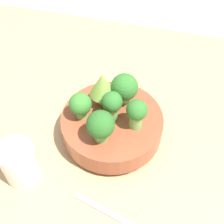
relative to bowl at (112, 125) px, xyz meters
name	(u,v)px	position (x,y,z in m)	size (l,w,h in m)	color
ground_plane	(101,136)	(-0.03, 0.02, -0.08)	(6.00, 6.00, 0.00)	beige
table	(101,132)	(-0.03, 0.02, -0.06)	(1.20, 0.88, 0.04)	tan
bowl	(112,125)	(0.00, 0.00, 0.00)	(0.23, 0.23, 0.07)	brown
broccoli_floret_left	(80,105)	(-0.07, -0.01, 0.06)	(0.05, 0.05, 0.06)	#7AB256
broccoli_floret_back	(124,88)	(0.01, 0.05, 0.07)	(0.06, 0.06, 0.08)	#7AB256
broccoli_floret_center	(112,104)	(0.00, 0.00, 0.07)	(0.05, 0.05, 0.08)	#6BA34C
romanesco_piece_far	(103,86)	(-0.03, 0.04, 0.08)	(0.06, 0.06, 0.09)	#7AB256
broccoli_floret_right	(137,113)	(0.05, -0.01, 0.07)	(0.04, 0.04, 0.08)	#7AB256
broccoli_floret_front	(101,125)	(-0.01, -0.06, 0.07)	(0.06, 0.06, 0.08)	#6BA34C
cup	(20,163)	(-0.16, -0.15, 0.01)	(0.08, 0.08, 0.10)	silver
fork	(114,216)	(0.06, -0.19, -0.03)	(0.18, 0.05, 0.01)	#B2B2B7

